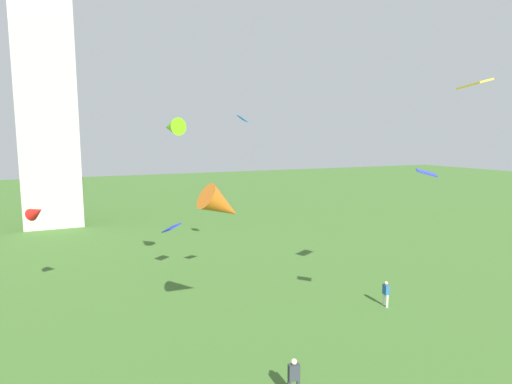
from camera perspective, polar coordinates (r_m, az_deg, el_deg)
The scene contains 10 objects.
person_1 at distance 28.39m, azimuth 17.35°, elevation -12.96°, with size 0.31×0.51×1.65m.
person_5 at distance 18.66m, azimuth 5.21°, elevation -23.85°, with size 0.54×0.34×1.76m.
kite_flying_0 at distance 33.08m, azimuth -11.51°, elevation -4.84°, with size 1.36×1.80×0.91m.
kite_flying_1 at distance 29.52m, azimuth -27.88°, elevation -2.46°, with size 1.48×1.55×1.17m.
kite_flying_2 at distance 21.52m, azimuth 22.33°, elevation 2.46°, with size 1.13×1.04×0.38m.
kite_flying_3 at distance 28.68m, azimuth -11.43°, elevation 8.72°, with size 1.62×1.94×1.21m.
kite_flying_4 at distance 33.11m, azimuth -1.86°, elevation 10.00°, with size 0.77×1.14×0.64m.
kite_flying_5 at distance 29.86m, azimuth -5.71°, elevation -1.80°, with size 1.20×1.49×0.70m.
kite_flying_6 at distance 24.63m, azimuth 27.81°, elevation 12.98°, with size 1.93×1.61×0.63m.
kite_flying_7 at distance 20.29m, azimuth -4.72°, elevation -1.84°, with size 2.57×1.70×2.24m.
Camera 1 is at (-7.07, -0.94, 10.71)m, focal length 29.19 mm.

